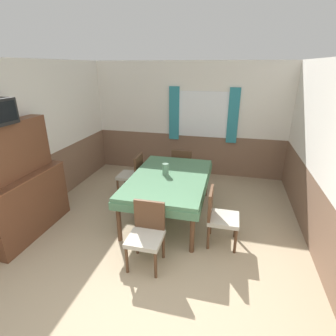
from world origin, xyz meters
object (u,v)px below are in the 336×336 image
chair_head_window (182,166)px  sideboard (22,190)px  chair_right_near (219,215)px  vase (165,169)px  chair_head_near (147,232)px  chair_left_far (133,174)px  dining_table (169,182)px

chair_head_window → sideboard: (-2.04, -2.26, 0.27)m
chair_right_near → vase: (-0.97, 0.64, 0.38)m
chair_right_near → sideboard: size_ratio=0.49×
chair_head_near → chair_head_window: 2.48m
chair_head_window → chair_right_near: 2.03m
chair_head_near → vase: (-0.08, 1.29, 0.38)m
chair_right_near → chair_left_far: 2.13m
chair_right_near → vase: 1.22m
chair_head_near → vase: vase is taller
chair_head_window → chair_left_far: (-0.89, -0.65, 0.00)m
dining_table → vase: 0.22m
sideboard → vase: 2.24m
chair_head_near → chair_left_far: size_ratio=1.00×
dining_table → chair_right_near: bearing=-33.3°
chair_head_near → chair_head_window: bearing=-90.0°
chair_head_window → sideboard: size_ratio=0.49×
sideboard → vase: bearing=28.6°
chair_head_near → chair_left_far: (-0.89, 1.82, 0.00)m
chair_right_near → chair_left_far: (-1.78, 1.17, 0.00)m
chair_left_far → vase: size_ratio=4.29×
sideboard → vase: size_ratio=8.82×
chair_head_window → chair_left_far: 1.10m
dining_table → sideboard: (-2.04, -1.02, 0.10)m
chair_head_window → chair_right_near: same height
chair_right_near → vase: size_ratio=4.29×
sideboard → chair_head_window: bearing=47.8°
chair_head_window → vase: (-0.08, -1.18, 0.38)m
dining_table → chair_right_near: 1.08m
chair_head_near → chair_left_far: bearing=-64.0°
dining_table → chair_left_far: 1.08m
chair_left_far → sideboard: sideboard is taller
chair_head_near → sideboard: 2.07m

